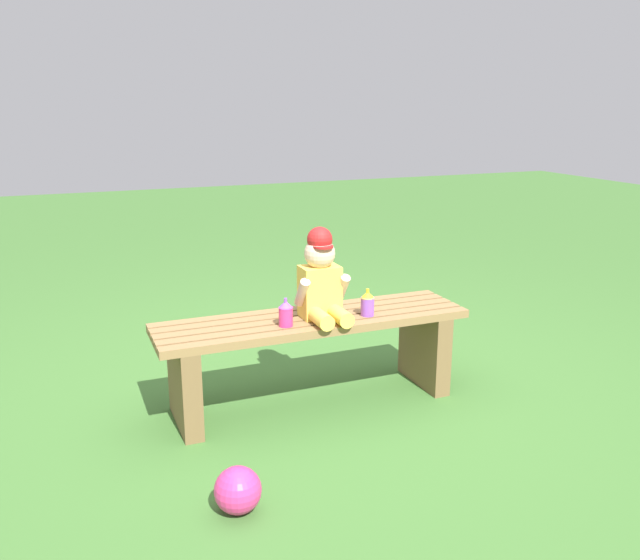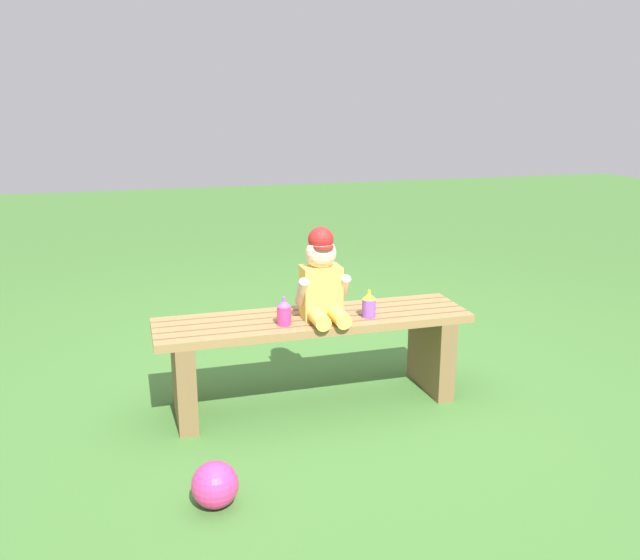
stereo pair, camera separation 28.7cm
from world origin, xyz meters
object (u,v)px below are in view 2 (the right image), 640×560
Objects in this scene: park_bench at (314,346)px; child_figure at (322,279)px; sippy_cup_right at (369,304)px; toy_ball at (215,485)px; sippy_cup_left at (284,312)px.

child_figure is at bearing -39.27° from park_bench.
child_figure is 3.26× the size of sippy_cup_right.
park_bench is 0.32m from child_figure.
child_figure is 2.51× the size of toy_ball.
child_figure reaches higher than sippy_cup_right.
toy_ball is at bearing -130.76° from child_figure.
child_figure reaches higher than park_bench.
sippy_cup_right is at bearing -17.78° from park_bench.
child_figure is 3.26× the size of sippy_cup_left.
sippy_cup_right reaches higher than park_bench.
park_bench reaches higher than toy_ball.
toy_ball is (-0.57, -0.67, -0.51)m from child_figure.
sippy_cup_left is at bearing 57.63° from toy_ball.
sippy_cup_left is at bearing 180.00° from sippy_cup_right.
child_figure reaches higher than sippy_cup_left.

